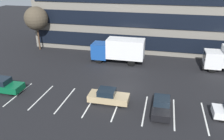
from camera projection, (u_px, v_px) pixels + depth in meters
ground_plane at (125, 87)px, 26.93m from camera, size 120.00×120.00×0.00m
lot_markings at (117, 106)px, 23.07m from camera, size 22.54×5.40×0.01m
box_truck_blue at (119, 49)px, 33.56m from camera, size 7.82×2.59×3.62m
sedan_forest at (3, 85)px, 25.74m from camera, size 4.38×1.84×1.57m
sedan_black at (161, 106)px, 21.90m from camera, size 1.71×4.09×1.47m
sedan_tan at (108, 96)px, 23.52m from camera, size 4.16×1.74×1.49m
bare_tree at (36, 19)px, 37.99m from camera, size 3.92×3.92×7.34m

